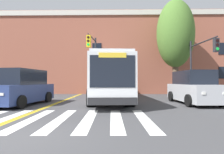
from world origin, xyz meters
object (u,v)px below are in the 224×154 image
(car_navy_near_lane, at_px, (22,88))
(traffic_light_overhead, at_px, (93,55))
(traffic_light_near_corner, at_px, (200,58))
(street_tree_curbside_large, at_px, (175,34))
(city_bus, at_px, (109,79))
(car_silver_far_lane, at_px, (193,88))

(car_navy_near_lane, distance_m, traffic_light_overhead, 6.94)
(car_navy_near_lane, distance_m, traffic_light_near_corner, 13.95)
(car_navy_near_lane, bearing_deg, traffic_light_near_corner, 14.82)
(car_navy_near_lane, height_order, street_tree_curbside_large, street_tree_curbside_large)
(traffic_light_overhead, bearing_deg, city_bus, -52.93)
(street_tree_curbside_large, bearing_deg, car_silver_far_lane, -98.61)
(car_silver_far_lane, distance_m, street_tree_curbside_large, 8.18)
(car_silver_far_lane, distance_m, traffic_light_near_corner, 4.16)
(city_bus, relative_size, car_navy_near_lane, 2.24)
(car_navy_near_lane, height_order, traffic_light_overhead, traffic_light_overhead)
(city_bus, bearing_deg, car_silver_far_lane, -19.28)
(city_bus, xyz_separation_m, car_silver_far_lane, (5.79, -2.03, -0.65))
(city_bus, distance_m, traffic_light_near_corner, 7.92)
(car_silver_far_lane, relative_size, traffic_light_overhead, 0.83)
(traffic_light_overhead, height_order, street_tree_curbside_large, street_tree_curbside_large)
(traffic_light_near_corner, bearing_deg, city_bus, -174.49)
(car_silver_far_lane, relative_size, street_tree_curbside_large, 0.48)
(traffic_light_overhead, bearing_deg, street_tree_curbside_large, 12.98)
(car_navy_near_lane, relative_size, traffic_light_near_corner, 0.96)
(traffic_light_overhead, relative_size, street_tree_curbside_large, 0.58)
(traffic_light_overhead, bearing_deg, car_silver_far_lane, -29.38)
(car_silver_far_lane, xyz_separation_m, street_tree_curbside_large, (0.92, 6.10, 5.38))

